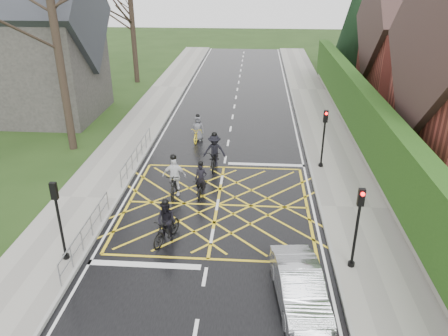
# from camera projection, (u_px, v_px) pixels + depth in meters

# --- Properties ---
(ground) EXTENTS (120.00, 120.00, 0.00)m
(ground) POSITION_uv_depth(u_px,v_px,m) (217.00, 205.00, 19.58)
(ground) COLOR black
(ground) RESTS_ON ground
(road) EXTENTS (9.00, 80.00, 0.01)m
(road) POSITION_uv_depth(u_px,v_px,m) (217.00, 205.00, 19.58)
(road) COLOR black
(road) RESTS_ON ground
(sidewalk_right) EXTENTS (3.00, 80.00, 0.15)m
(sidewalk_right) POSITION_uv_depth(u_px,v_px,m) (353.00, 208.00, 19.15)
(sidewalk_right) COLOR gray
(sidewalk_right) RESTS_ON ground
(sidewalk_left) EXTENTS (3.00, 80.00, 0.15)m
(sidewalk_left) POSITION_uv_depth(u_px,v_px,m) (87.00, 199.00, 19.95)
(sidewalk_left) COLOR gray
(sidewalk_left) RESTS_ON ground
(stone_wall) EXTENTS (0.50, 38.00, 0.70)m
(stone_wall) POSITION_uv_depth(u_px,v_px,m) (365.00, 151.00, 24.34)
(stone_wall) COLOR slate
(stone_wall) RESTS_ON ground
(hedge) EXTENTS (0.90, 38.00, 2.80)m
(hedge) POSITION_uv_depth(u_px,v_px,m) (369.00, 121.00, 23.60)
(hedge) COLOR #193D10
(hedge) RESTS_ON stone_wall
(house_far) EXTENTS (9.80, 8.80, 10.30)m
(house_far) POSITION_uv_depth(u_px,v_px,m) (431.00, 44.00, 33.03)
(house_far) COLOR maroon
(house_far) RESTS_ON ground
(conifer) EXTENTS (4.60, 4.60, 10.00)m
(conifer) POSITION_uv_depth(u_px,v_px,m) (357.00, 22.00, 40.26)
(conifer) COLOR black
(conifer) RESTS_ON ground
(church) EXTENTS (8.80, 7.80, 11.00)m
(church) POSITION_uv_depth(u_px,v_px,m) (31.00, 44.00, 29.23)
(church) COLOR #2D2B28
(church) RESTS_ON ground
(tree_near) EXTENTS (9.24, 9.24, 11.44)m
(tree_near) POSITION_uv_depth(u_px,v_px,m) (51.00, 5.00, 22.25)
(tree_near) COLOR black
(tree_near) RESTS_ON ground
(railing_south) EXTENTS (0.05, 5.04, 1.03)m
(railing_south) POSITION_uv_depth(u_px,v_px,m) (86.00, 229.00, 16.39)
(railing_south) COLOR slate
(railing_south) RESTS_ON ground
(railing_north) EXTENTS (0.05, 6.04, 1.03)m
(railing_north) POSITION_uv_depth(u_px,v_px,m) (137.00, 151.00, 23.17)
(railing_north) COLOR slate
(railing_north) RESTS_ON ground
(traffic_light_ne) EXTENTS (0.24, 0.31, 3.21)m
(traffic_light_ne) POSITION_uv_depth(u_px,v_px,m) (323.00, 139.00, 22.33)
(traffic_light_ne) COLOR black
(traffic_light_ne) RESTS_ON ground
(traffic_light_se) EXTENTS (0.24, 0.31, 3.21)m
(traffic_light_se) POSITION_uv_depth(u_px,v_px,m) (356.00, 229.00, 14.74)
(traffic_light_se) COLOR black
(traffic_light_se) RESTS_ON ground
(traffic_light_sw) EXTENTS (0.24, 0.31, 3.21)m
(traffic_light_sw) POSITION_uv_depth(u_px,v_px,m) (60.00, 222.00, 15.15)
(traffic_light_sw) COLOR black
(traffic_light_sw) RESTS_ON ground
(cyclist_rear) EXTENTS (0.62, 1.74, 1.69)m
(cyclist_rear) POSITION_uv_depth(u_px,v_px,m) (201.00, 184.00, 20.25)
(cyclist_rear) COLOR black
(cyclist_rear) RESTS_ON ground
(cyclist_back) EXTENTS (1.15, 1.89, 1.83)m
(cyclist_back) POSITION_uv_depth(u_px,v_px,m) (166.00, 226.00, 16.75)
(cyclist_back) COLOR black
(cyclist_back) RESTS_ON ground
(cyclist_mid) EXTENTS (1.18, 2.04, 1.97)m
(cyclist_mid) POSITION_uv_depth(u_px,v_px,m) (214.00, 155.00, 22.94)
(cyclist_mid) COLOR black
(cyclist_mid) RESTS_ON ground
(cyclist_front) EXTENTS (1.11, 2.04, 2.03)m
(cyclist_front) POSITION_uv_depth(u_px,v_px,m) (174.00, 180.00, 20.15)
(cyclist_front) COLOR black
(cyclist_front) RESTS_ON ground
(cyclist_lead) EXTENTS (0.81, 1.79, 1.69)m
(cyclist_lead) POSITION_uv_depth(u_px,v_px,m) (198.00, 132.00, 26.48)
(cyclist_lead) COLOR yellow
(cyclist_lead) RESTS_ON ground
(car) EXTENTS (1.80, 4.00, 1.27)m
(car) POSITION_uv_depth(u_px,v_px,m) (299.00, 287.00, 13.64)
(car) COLOR #A9ABB0
(car) RESTS_ON ground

